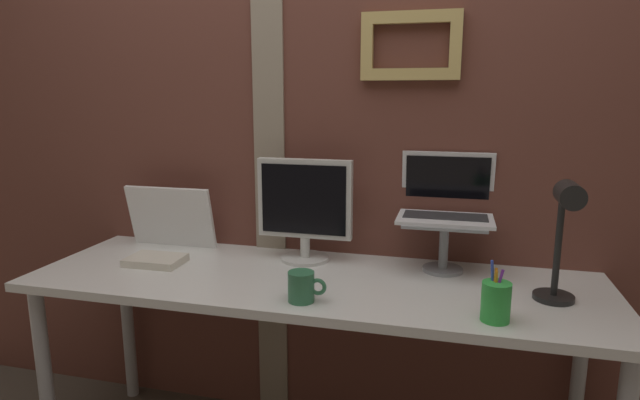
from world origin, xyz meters
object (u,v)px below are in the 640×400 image
(laptop, at_px, (446,199))
(pen_cup, at_px, (496,301))
(coffee_mug, at_px, (302,287))
(monitor, at_px, (305,205))
(whiteboard_panel, at_px, (171,217))
(desk_lamp, at_px, (564,229))

(laptop, bearing_deg, pen_cup, -71.44)
(laptop, relative_size, coffee_mug, 2.75)
(laptop, relative_size, pen_cup, 1.93)
(laptop, bearing_deg, coffee_mug, -131.94)
(laptop, bearing_deg, monitor, -172.90)
(monitor, height_order, whiteboard_panel, monitor)
(monitor, xyz_separation_m, coffee_mug, (0.10, -0.39, -0.16))
(whiteboard_panel, height_order, desk_lamp, desk_lamp)
(laptop, xyz_separation_m, pen_cup, (0.15, -0.45, -0.19))
(whiteboard_panel, distance_m, desk_lamp, 1.44)
(laptop, distance_m, whiteboard_panel, 1.08)
(monitor, xyz_separation_m, whiteboard_panel, (-0.57, 0.03, -0.09))
(laptop, distance_m, coffee_mug, 0.63)
(monitor, distance_m, coffee_mug, 0.43)
(desk_lamp, bearing_deg, pen_cup, -140.74)
(laptop, distance_m, desk_lamp, 0.45)
(desk_lamp, xyz_separation_m, coffee_mug, (-0.74, -0.15, -0.19))
(desk_lamp, height_order, pen_cup, desk_lamp)
(laptop, relative_size, whiteboard_panel, 0.89)
(laptop, xyz_separation_m, coffee_mug, (-0.40, -0.45, -0.20))
(pen_cup, relative_size, coffee_mug, 1.43)
(monitor, relative_size, desk_lamp, 1.01)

